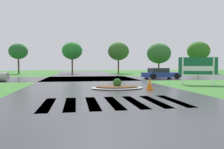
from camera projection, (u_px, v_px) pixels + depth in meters
name	position (u px, v px, depth m)	size (l,w,h in m)	color
ground_plane	(150.00, 140.00, 4.50)	(120.00, 120.00, 0.10)	#38722D
asphalt_roadway	(99.00, 88.00, 14.34)	(10.25, 80.00, 0.01)	#35353A
asphalt_cross_road	(89.00, 78.00, 24.63)	(90.00, 9.23, 0.01)	#35353A
crosswalk_stripes	(114.00, 102.00, 8.78)	(5.85, 3.19, 0.01)	white
estate_billboard	(198.00, 67.00, 16.81)	(2.85, 1.12, 2.26)	white
median_island	(117.00, 87.00, 14.03)	(3.53, 2.30, 0.68)	#9E9B93
car_silver_hatch	(161.00, 74.00, 24.16)	(4.50, 2.33, 1.23)	navy
traffic_cone	(150.00, 84.00, 13.21)	(0.46, 0.46, 0.71)	orange
background_treeline	(118.00, 52.00, 39.46)	(45.80, 5.84, 6.22)	#4C3823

